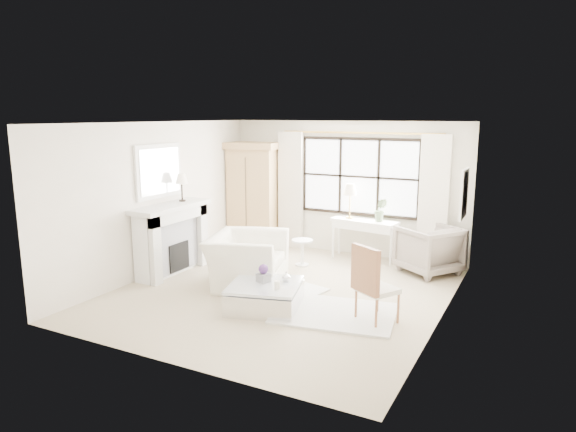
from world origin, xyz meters
name	(u,v)px	position (x,y,z in m)	size (l,w,h in m)	color
floor	(282,292)	(0.00, 0.00, 0.00)	(5.50, 5.50, 0.00)	#BDAB8C
ceiling	(282,123)	(0.00, 0.00, 2.70)	(5.50, 5.50, 0.00)	white
wall_back	(345,188)	(0.00, 2.75, 1.35)	(5.00, 5.00, 0.00)	silver
wall_front	(166,251)	(0.00, -2.75, 1.35)	(5.00, 5.00, 0.00)	beige
wall_left	(159,198)	(-2.50, 0.00, 1.35)	(5.50, 5.50, 0.00)	silver
wall_right	(446,226)	(2.50, 0.00, 1.35)	(5.50, 5.50, 0.00)	silver
window_pane	(359,177)	(0.30, 2.73, 1.60)	(2.40, 0.02, 1.50)	white
window_frame	(359,177)	(0.30, 2.72, 1.60)	(2.50, 0.04, 1.50)	black
curtain_rod	(359,133)	(0.30, 2.67, 2.47)	(0.04, 0.04, 3.30)	gold
curtain_left	(291,190)	(-1.20, 2.65, 1.24)	(0.55, 0.10, 2.47)	beige
curtain_right	(434,201)	(1.80, 2.65, 1.24)	(0.55, 0.10, 2.47)	white
fireplace	(171,238)	(-2.27, 0.00, 0.65)	(0.58, 1.66, 1.26)	silver
mirror_frame	(159,171)	(-2.47, 0.00, 1.84)	(0.05, 1.15, 0.95)	white
mirror_glass	(160,171)	(-2.44, 0.00, 1.84)	(0.02, 1.00, 0.80)	silver
art_frame	(464,194)	(2.47, 1.70, 1.55)	(0.04, 0.62, 0.82)	silver
art_canvas	(463,194)	(2.45, 1.70, 1.55)	(0.01, 0.52, 0.72)	#BFB294
mantel_lamp	(182,180)	(-2.26, 0.35, 1.65)	(0.22, 0.22, 0.51)	black
armoire	(253,193)	(-2.00, 2.43, 1.14)	(1.20, 0.83, 2.24)	tan
console_table	(364,240)	(0.55, 2.42, 0.40)	(1.35, 0.62, 0.80)	white
console_lamp	(350,190)	(0.22, 2.43, 1.36)	(0.28, 0.28, 0.69)	#A7863A
orchid_plant	(381,210)	(0.86, 2.41, 1.03)	(0.25, 0.20, 0.46)	#556F4A
side_table	(302,249)	(-0.35, 1.47, 0.33)	(0.40, 0.40, 0.51)	silver
rug_left	(271,288)	(-0.24, 0.06, 0.01)	(1.59, 1.12, 0.03)	silver
rug_right	(335,313)	(1.12, -0.50, 0.02)	(1.69, 1.27, 0.03)	silver
club_armchair	(247,260)	(-0.68, 0.02, 0.43)	(1.33, 1.17, 0.87)	white
wingback_chair	(429,249)	(1.87, 2.11, 0.44)	(0.93, 0.96, 0.87)	gray
french_chair	(376,300)	(1.71, -0.48, 0.31)	(0.66, 0.66, 1.08)	#A46A45
coffee_table	(265,296)	(0.10, -0.74, 0.18)	(1.23, 1.23, 0.38)	silver
planter_box	(264,278)	(0.04, -0.68, 0.44)	(0.17, 0.17, 0.13)	gray
planter_flowers	(263,269)	(0.04, -0.68, 0.58)	(0.14, 0.14, 0.14)	#552F76
pillar_candle	(277,285)	(0.37, -0.87, 0.44)	(0.09, 0.09, 0.12)	white
coffee_vase	(286,276)	(0.32, -0.49, 0.45)	(0.13, 0.13, 0.14)	silver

